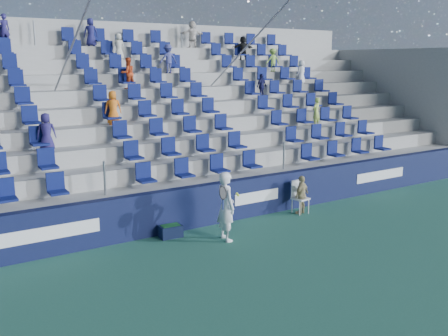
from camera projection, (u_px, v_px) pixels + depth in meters
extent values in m
plane|color=#2C6750|center=(279.00, 259.00, 12.00)|extent=(70.00, 70.00, 0.00)
cube|color=#10163B|center=(212.00, 204.00, 14.48)|extent=(24.00, 0.30, 1.20)
cube|color=white|center=(33.00, 236.00, 11.75)|extent=(3.20, 0.02, 0.34)
cube|color=white|center=(257.00, 197.00, 15.13)|extent=(1.60, 0.02, 0.34)
cube|color=white|center=(381.00, 175.00, 17.99)|extent=(2.40, 0.02, 0.34)
cube|color=#A4A49F|center=(202.00, 199.00, 14.96)|extent=(24.00, 0.85, 1.20)
cube|color=#A4A49F|center=(188.00, 185.00, 15.61)|extent=(24.00, 0.85, 1.70)
cube|color=#A4A49F|center=(176.00, 172.00, 16.26)|extent=(24.00, 0.85, 2.20)
cube|color=#A4A49F|center=(165.00, 161.00, 16.91)|extent=(24.00, 0.85, 2.70)
cube|color=#A4A49F|center=(154.00, 150.00, 17.56)|extent=(24.00, 0.85, 3.20)
cube|color=#A4A49F|center=(144.00, 139.00, 18.22)|extent=(24.00, 0.85, 3.70)
cube|color=#A4A49F|center=(135.00, 130.00, 18.87)|extent=(24.00, 0.85, 4.20)
cube|color=#A4A49F|center=(126.00, 121.00, 19.52)|extent=(24.00, 0.85, 4.70)
cube|color=#A4A49F|center=(118.00, 113.00, 20.17)|extent=(24.00, 0.85, 5.20)
cube|color=#A4A49F|center=(112.00, 99.00, 20.62)|extent=(24.00, 0.50, 6.20)
cube|color=#A4A49F|center=(384.00, 106.00, 23.52)|extent=(0.30, 7.65, 5.20)
cube|color=#0D1652|center=(202.00, 168.00, 14.76)|extent=(16.05, 0.50, 0.70)
cube|color=#0D1652|center=(188.00, 147.00, 15.36)|extent=(16.05, 0.50, 0.70)
cube|color=#0D1652|center=(175.00, 128.00, 15.96)|extent=(16.05, 0.50, 0.70)
cube|color=#0D1652|center=(163.00, 110.00, 16.56)|extent=(16.05, 0.50, 0.70)
cube|color=#0D1652|center=(152.00, 94.00, 17.16)|extent=(16.05, 0.50, 0.70)
cube|color=#0D1652|center=(142.00, 78.00, 17.75)|extent=(16.05, 0.50, 0.70)
cube|color=#0D1652|center=(132.00, 64.00, 18.35)|extent=(16.05, 0.50, 0.70)
cube|color=#0D1652|center=(124.00, 50.00, 18.95)|extent=(16.05, 0.50, 0.70)
cube|color=#0D1652|center=(115.00, 38.00, 19.55)|extent=(16.05, 0.50, 0.70)
cylinder|color=gray|center=(62.00, 71.00, 15.43)|extent=(0.06, 7.68, 4.55)
cylinder|color=gray|center=(226.00, 69.00, 18.55)|extent=(0.06, 7.68, 4.55)
imported|color=black|center=(243.00, 48.00, 21.72)|extent=(0.99, 0.55, 1.01)
imported|color=#C3401A|center=(128.00, 73.00, 17.39)|extent=(0.57, 0.47, 1.08)
imported|color=#A4C44E|center=(316.00, 112.00, 18.98)|extent=(0.47, 0.38, 1.10)
imported|color=#171846|center=(262.00, 86.00, 19.49)|extent=(0.62, 0.40, 0.98)
imported|color=orange|center=(113.00, 108.00, 15.57)|extent=(0.59, 0.46, 1.06)
imported|color=#211B51|center=(46.00, 132.00, 13.80)|extent=(0.58, 0.44, 1.06)
imported|color=#1B1B51|center=(91.00, 32.00, 18.97)|extent=(0.57, 0.42, 1.05)
imported|color=#3B4083|center=(168.00, 59.00, 19.02)|extent=(0.71, 0.43, 1.08)
imported|color=silver|center=(192.00, 35.00, 21.24)|extent=(1.08, 0.47, 1.12)
imported|color=#B8B7A5|center=(119.00, 47.00, 18.77)|extent=(0.49, 0.32, 0.98)
imported|color=#201B51|center=(4.00, 29.00, 17.37)|extent=(0.42, 0.30, 1.07)
imported|color=#9AC850|center=(273.00, 60.00, 21.64)|extent=(0.69, 0.45, 1.00)
imported|color=white|center=(301.00, 72.00, 21.51)|extent=(0.56, 0.44, 1.00)
imported|color=white|center=(226.00, 206.00, 13.07)|extent=(0.51, 0.72, 1.86)
cylinder|color=navy|center=(223.00, 204.00, 12.70)|extent=(0.03, 0.03, 0.28)
torus|color=black|center=(223.00, 193.00, 12.63)|extent=(0.30, 0.17, 0.28)
plane|color=#262626|center=(223.00, 193.00, 12.63)|extent=(0.30, 0.16, 0.29)
sphere|color=#D2EB36|center=(238.00, 195.00, 12.97)|extent=(0.07, 0.07, 0.07)
sphere|color=#D2EB36|center=(237.00, 194.00, 13.01)|extent=(0.07, 0.07, 0.07)
cube|color=white|center=(300.00, 199.00, 15.50)|extent=(0.51, 0.51, 0.04)
cube|color=white|center=(296.00, 189.00, 15.62)|extent=(0.45, 0.11, 0.55)
cylinder|color=white|center=(300.00, 208.00, 15.31)|extent=(0.03, 0.03, 0.45)
cylinder|color=white|center=(308.00, 207.00, 15.49)|extent=(0.03, 0.03, 0.45)
cylinder|color=white|center=(292.00, 206.00, 15.61)|extent=(0.03, 0.03, 0.45)
cylinder|color=white|center=(301.00, 204.00, 15.79)|extent=(0.03, 0.03, 0.45)
imported|color=tan|center=(302.00, 195.00, 15.43)|extent=(0.77, 0.52, 1.21)
cube|color=#0F193A|center=(170.00, 231.00, 13.44)|extent=(0.62, 0.43, 0.33)
cube|color=#1E662D|center=(170.00, 228.00, 13.43)|extent=(0.51, 0.31, 0.20)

